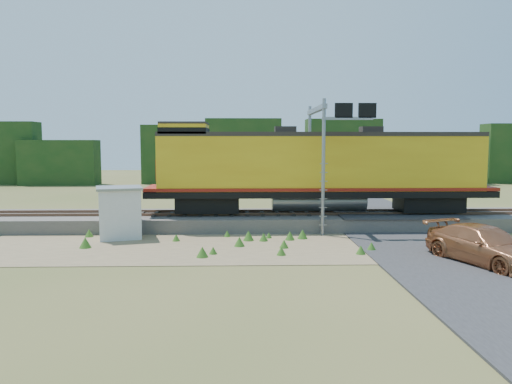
{
  "coord_description": "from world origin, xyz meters",
  "views": [
    {
      "loc": [
        -2.06,
        -23.44,
        5.0
      ],
      "look_at": [
        -1.35,
        3.0,
        2.4
      ],
      "focal_mm": 35.0,
      "sensor_mm": 36.0,
      "label": 1
    }
  ],
  "objects_px": {
    "locomotive": "(314,168)",
    "shed": "(120,212)",
    "car": "(485,245)",
    "signal_gantry": "(324,134)"
  },
  "relations": [
    {
      "from": "shed",
      "to": "signal_gantry",
      "type": "distance_m",
      "value": 12.21
    },
    {
      "from": "signal_gantry",
      "to": "car",
      "type": "relative_size",
      "value": 1.36
    },
    {
      "from": "shed",
      "to": "car",
      "type": "height_order",
      "value": "shed"
    },
    {
      "from": "shed",
      "to": "signal_gantry",
      "type": "height_order",
      "value": "signal_gantry"
    },
    {
      "from": "locomotive",
      "to": "car",
      "type": "bearing_deg",
      "value": -58.58
    },
    {
      "from": "signal_gantry",
      "to": "locomotive",
      "type": "bearing_deg",
      "value": 124.61
    },
    {
      "from": "car",
      "to": "shed",
      "type": "bearing_deg",
      "value": 138.82
    },
    {
      "from": "locomotive",
      "to": "shed",
      "type": "xyz_separation_m",
      "value": [
        -10.74,
        -3.25,
        -2.17
      ]
    },
    {
      "from": "shed",
      "to": "locomotive",
      "type": "bearing_deg",
      "value": 1.0
    },
    {
      "from": "shed",
      "to": "car",
      "type": "distance_m",
      "value": 17.62
    }
  ]
}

